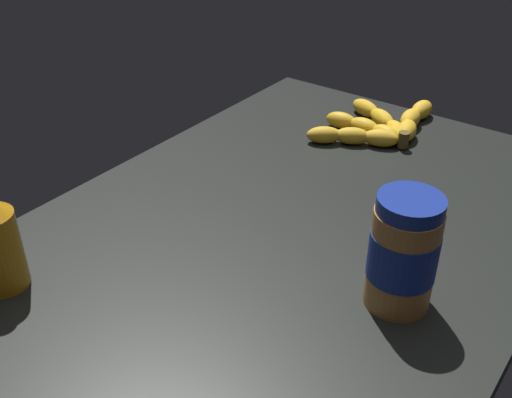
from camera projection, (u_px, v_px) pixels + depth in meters
The scene contains 3 objects.
ground_plane at pixel (297, 228), 93.31cm from camera, with size 97.93×69.61×3.23cm, color black.
banana_bunch at pixel (381, 125), 117.05cm from camera, with size 28.00×18.38×3.56cm.
peanut_butter_jar at pixel (403, 253), 72.68cm from camera, with size 8.40×8.40×15.44cm.
Camera 1 is at (-65.47, -40.32, 51.82)cm, focal length 42.45 mm.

